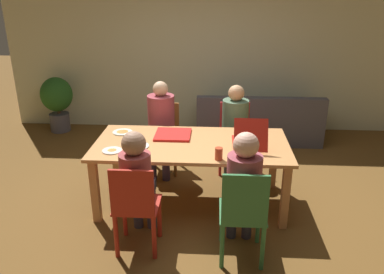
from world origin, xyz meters
The scene contains 21 objects.
ground_plane centered at (0.00, 0.00, 0.00)m, with size 20.00×20.00×0.00m, color brown.
back_wall centered at (0.00, 2.70, 1.37)m, with size 6.73×0.12×2.74m, color beige.
dining_table centered at (0.00, 0.00, 0.67)m, with size 2.16×1.06×0.76m.
chair_0 centered at (-0.46, -0.93, 0.50)m, with size 0.42×0.40×0.92m.
person_0 centered at (-0.46, -0.78, 0.71)m, with size 0.29×0.52×1.20m.
chair_1 centered at (0.52, -1.01, 0.52)m, with size 0.42×0.45×0.95m.
person_1 centered at (0.52, -0.87, 0.73)m, with size 0.31×0.48×1.24m.
chair_2 centered at (-0.46, 0.95, 0.50)m, with size 0.45×0.45×0.91m.
person_2 centered at (-0.46, 0.81, 0.74)m, with size 0.36×0.54×1.25m.
chair_3 centered at (0.52, 0.98, 0.52)m, with size 0.42×0.41×0.93m.
person_3 centered at (0.52, 0.85, 0.72)m, with size 0.35×0.50×1.21m.
pizza_box_0 centered at (-0.23, 0.21, 0.77)m, with size 0.41×0.41×0.03m.
pizza_box_1 centered at (0.63, -0.02, 0.81)m, with size 0.35×0.49×0.35m.
plate_0 centered at (-0.82, -0.29, 0.77)m, with size 0.21×0.21×0.03m.
plate_1 centered at (-0.84, 0.27, 0.77)m, with size 0.23×0.23×0.03m.
plate_2 centered at (-0.58, -0.15, 0.77)m, with size 0.25×0.25×0.03m.
drinking_glass_0 centered at (-0.53, -0.42, 0.83)m, with size 0.07×0.07×0.14m, color silver.
drinking_glass_1 centered at (0.30, -0.43, 0.82)m, with size 0.08×0.08×0.13m, color #BE4529.
drinking_glass_2 centered at (0.60, -0.30, 0.82)m, with size 0.06×0.06×0.11m, color silver.
couch centered at (0.97, 2.07, 0.29)m, with size 2.00×0.77×0.80m.
potted_plant centered at (-2.47, 2.29, 0.57)m, with size 0.54×0.54×0.96m.
Camera 1 is at (0.25, -3.95, 2.38)m, focal length 35.96 mm.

